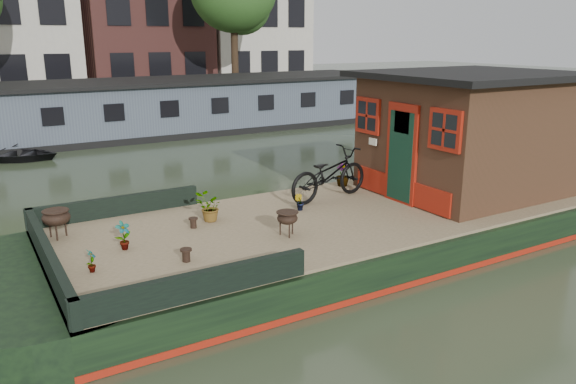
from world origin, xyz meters
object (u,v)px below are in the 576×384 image
cabin (468,131)px  bicycle (329,174)px  brazier_rear (57,224)px  brazier_front (287,224)px  potted_plant_a (124,236)px  dinghy (11,150)px

cabin → bicycle: size_ratio=2.10×
cabin → brazier_rear: size_ratio=8.66×
brazier_front → bicycle: bearing=38.5°
potted_plant_a → dinghy: size_ratio=0.15×
cabin → brazier_rear: cabin is taller
cabin → dinghy: 13.82m
brazier_front → brazier_rear: brazier_rear is taller
brazier_front → cabin: bearing=6.7°
brazier_front → dinghy: 12.36m
cabin → dinghy: cabin is taller
potted_plant_a → brazier_front: potted_plant_a is taller
brazier_front → brazier_rear: bearing=150.9°
potted_plant_a → brazier_rear: 1.31m
brazier_front → dinghy: brazier_front is taller
dinghy → bicycle: bearing=-122.2°
potted_plant_a → cabin: bearing=-1.5°
potted_plant_a → brazier_front: size_ratio=1.10×
cabin → bicycle: 3.04m
bicycle → dinghy: 11.62m
bicycle → potted_plant_a: bearing=90.9°
potted_plant_a → brazier_rear: (-0.77, 1.06, 0.01)m
cabin → bicycle: (-2.81, 0.88, -0.73)m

